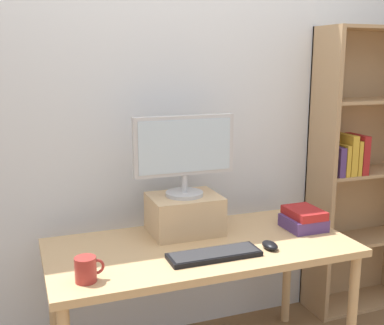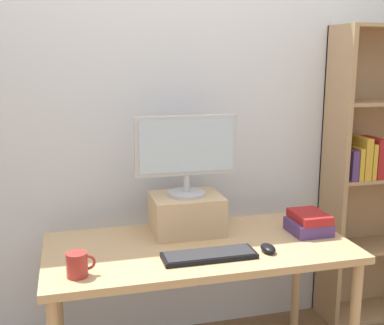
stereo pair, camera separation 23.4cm
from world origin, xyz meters
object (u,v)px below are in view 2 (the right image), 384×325
Objects in this scene: computer_monitor at (186,151)px; keyboard at (210,255)px; bookshelf_unit at (377,174)px; book_stack at (309,223)px; computer_mouse at (268,248)px; coffee_mug at (78,265)px; riser_box at (187,214)px; desk at (199,258)px.

computer_monitor reaches higher than keyboard.
keyboard is (0.02, -0.36, -0.42)m from computer_monitor.
bookshelf_unit is 1.35m from keyboard.
computer_mouse is at bearing -148.83° from book_stack.
computer_monitor reaches higher than coffee_mug.
computer_mouse is at bearing 2.78° from coffee_mug.
riser_box is 3.47× the size of computer_mouse.
desk is 0.61m from book_stack.
bookshelf_unit is 14.72× the size of coffee_mug.
bookshelf_unit is 5.00× the size of riser_box.
keyboard is at bearing 4.45° from coffee_mug.
computer_monitor is at bearing -90.00° from riser_box.
book_stack is at bearing 10.98° from coffee_mug.
bookshelf_unit is at bearing 7.61° from computer_monitor.
coffee_mug is (-0.59, -0.05, 0.04)m from keyboard.
riser_box is 0.70m from coffee_mug.
keyboard is (-1.23, -0.53, -0.19)m from bookshelf_unit.
desk is 0.19m from keyboard.
bookshelf_unit is at bearing 23.10° from keyboard.
book_stack is at bearing -15.81° from computer_monitor.
desk is 1.31m from bookshelf_unit.
riser_box is 0.33m from computer_monitor.
coffee_mug is (-0.87, -0.04, 0.03)m from computer_mouse.
computer_monitor is 1.23× the size of keyboard.
keyboard is (0.00, -0.17, 0.09)m from desk.
coffee_mug reaches higher than computer_mouse.
computer_monitor is at bearing 93.49° from keyboard.
book_stack is at bearing 1.27° from desk.
riser_box is 0.48m from computer_mouse.
computer_monitor is (-1.25, -0.17, 0.24)m from bookshelf_unit.
bookshelf_unit reaches higher than coffee_mug.
book_stack is at bearing -151.85° from bookshelf_unit.
computer_mouse is 0.88m from coffee_mug.
riser_box reaches higher than coffee_mug.
bookshelf_unit is 4.16× the size of keyboard.
desk is 0.35m from computer_mouse.
riser_box is at bearing -172.45° from bookshelf_unit.
desk is at bearing 20.29° from coffee_mug.
desk is at bearing -178.73° from book_stack.
coffee_mug reaches higher than desk.
computer_monitor is 4.34× the size of coffee_mug.
desk is 4.13× the size of riser_box.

